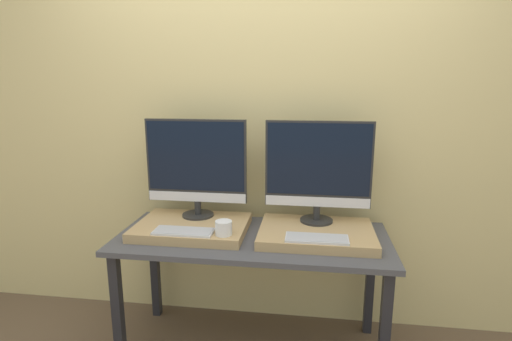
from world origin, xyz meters
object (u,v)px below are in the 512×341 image
at_px(mug, 224,228).
at_px(keyboard_left, 184,231).
at_px(keyboard_right, 317,238).
at_px(monitor_left, 196,165).
at_px(monitor_right, 318,168).

bearing_deg(mug, keyboard_left, 180.00).
bearing_deg(mug, keyboard_right, 0.00).
xyz_separation_m(mug, keyboard_right, (0.49, 0.00, -0.03)).
relative_size(monitor_left, keyboard_right, 1.86).
height_order(monitor_left, keyboard_right, monitor_left).
height_order(mug, keyboard_right, mug).
height_order(monitor_left, mug, monitor_left).
bearing_deg(keyboard_left, mug, 0.00).
bearing_deg(keyboard_right, monitor_right, 90.00).
xyz_separation_m(mug, monitor_right, (0.49, 0.28, 0.28)).
relative_size(mug, monitor_right, 0.15).
bearing_deg(keyboard_right, mug, 180.00).
relative_size(keyboard_left, keyboard_right, 1.00).
bearing_deg(keyboard_left, keyboard_right, 0.00).
distance_m(mug, keyboard_right, 0.49).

